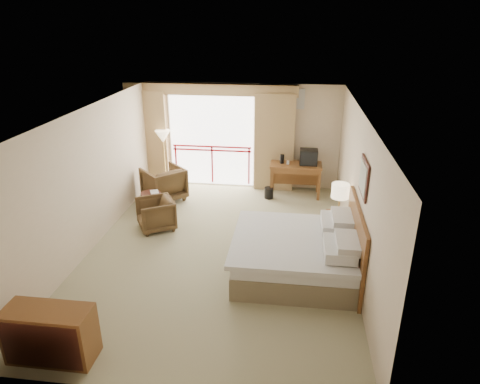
# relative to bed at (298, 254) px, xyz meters

# --- Properties ---
(floor) EXTENTS (7.00, 7.00, 0.00)m
(floor) POSITION_rel_bed_xyz_m (-1.50, 0.60, -0.38)
(floor) COLOR gray
(floor) RESTS_ON ground
(ceiling) EXTENTS (7.00, 7.00, 0.00)m
(ceiling) POSITION_rel_bed_xyz_m (-1.50, 0.60, 2.32)
(ceiling) COLOR white
(ceiling) RESTS_ON wall_back
(wall_back) EXTENTS (5.00, 0.00, 5.00)m
(wall_back) POSITION_rel_bed_xyz_m (-1.50, 4.10, 0.97)
(wall_back) COLOR beige
(wall_back) RESTS_ON ground
(wall_front) EXTENTS (5.00, 0.00, 5.00)m
(wall_front) POSITION_rel_bed_xyz_m (-1.50, -2.90, 0.97)
(wall_front) COLOR beige
(wall_front) RESTS_ON ground
(wall_left) EXTENTS (0.00, 7.00, 7.00)m
(wall_left) POSITION_rel_bed_xyz_m (-4.00, 0.60, 0.97)
(wall_left) COLOR beige
(wall_left) RESTS_ON ground
(wall_right) EXTENTS (0.00, 7.00, 7.00)m
(wall_right) POSITION_rel_bed_xyz_m (1.00, 0.60, 0.97)
(wall_right) COLOR beige
(wall_right) RESTS_ON ground
(balcony_door) EXTENTS (2.40, 0.00, 2.40)m
(balcony_door) POSITION_rel_bed_xyz_m (-2.30, 4.08, 0.82)
(balcony_door) COLOR white
(balcony_door) RESTS_ON wall_back
(balcony_railing) EXTENTS (2.09, 0.03, 1.02)m
(balcony_railing) POSITION_rel_bed_xyz_m (-2.30, 4.06, 0.44)
(balcony_railing) COLOR #A50E17
(balcony_railing) RESTS_ON wall_back
(curtain_left) EXTENTS (1.00, 0.26, 2.50)m
(curtain_left) POSITION_rel_bed_xyz_m (-3.95, 3.95, 0.87)
(curtain_left) COLOR olive
(curtain_left) RESTS_ON wall_back
(curtain_right) EXTENTS (1.00, 0.26, 2.50)m
(curtain_right) POSITION_rel_bed_xyz_m (-0.65, 3.95, 0.87)
(curtain_right) COLOR olive
(curtain_right) RESTS_ON wall_back
(valance) EXTENTS (4.40, 0.22, 0.28)m
(valance) POSITION_rel_bed_xyz_m (-2.30, 3.98, 2.17)
(valance) COLOR olive
(valance) RESTS_ON wall_back
(hvac_vent) EXTENTS (0.50, 0.04, 0.50)m
(hvac_vent) POSITION_rel_bed_xyz_m (-0.20, 4.07, 1.97)
(hvac_vent) COLOR silver
(hvac_vent) RESTS_ON wall_back
(bed) EXTENTS (2.13, 2.06, 0.97)m
(bed) POSITION_rel_bed_xyz_m (0.00, 0.00, 0.00)
(bed) COLOR brown
(bed) RESTS_ON floor
(headboard) EXTENTS (0.06, 2.10, 1.30)m
(headboard) POSITION_rel_bed_xyz_m (0.96, 0.00, 0.27)
(headboard) COLOR brown
(headboard) RESTS_ON wall_right
(framed_art) EXTENTS (0.04, 0.72, 0.60)m
(framed_art) POSITION_rel_bed_xyz_m (0.97, 0.00, 1.47)
(framed_art) COLOR black
(framed_art) RESTS_ON wall_right
(nightstand) EXTENTS (0.47, 0.54, 0.61)m
(nightstand) POSITION_rel_bed_xyz_m (0.78, 1.21, -0.07)
(nightstand) COLOR brown
(nightstand) RESTS_ON floor
(table_lamp) EXTENTS (0.34, 0.34, 0.61)m
(table_lamp) POSITION_rel_bed_xyz_m (0.78, 1.26, 0.71)
(table_lamp) COLOR tan
(table_lamp) RESTS_ON nightstand
(phone) EXTENTS (0.21, 0.18, 0.08)m
(phone) POSITION_rel_bed_xyz_m (0.73, 1.06, 0.28)
(phone) COLOR black
(phone) RESTS_ON nightstand
(desk) EXTENTS (1.27, 0.62, 0.83)m
(desk) POSITION_rel_bed_xyz_m (-0.08, 3.62, 0.27)
(desk) COLOR brown
(desk) RESTS_ON floor
(tv) EXTENTS (0.43, 0.34, 0.39)m
(tv) POSITION_rel_bed_xyz_m (0.22, 3.56, 0.65)
(tv) COLOR black
(tv) RESTS_ON desk
(coffee_maker) EXTENTS (0.14, 0.14, 0.23)m
(coffee_maker) POSITION_rel_bed_xyz_m (-0.43, 3.57, 0.57)
(coffee_maker) COLOR black
(coffee_maker) RESTS_ON desk
(cup) EXTENTS (0.07, 0.07, 0.09)m
(cup) POSITION_rel_bed_xyz_m (-0.28, 3.52, 0.50)
(cup) COLOR white
(cup) RESTS_ON desk
(wastebasket) EXTENTS (0.28, 0.28, 0.28)m
(wastebasket) POSITION_rel_bed_xyz_m (-0.72, 3.28, -0.24)
(wastebasket) COLOR black
(wastebasket) RESTS_ON floor
(armchair_far) EXTENTS (1.27, 1.27, 0.83)m
(armchair_far) POSITION_rel_bed_xyz_m (-3.29, 2.88, -0.38)
(armchair_far) COLOR #432E18
(armchair_far) RESTS_ON floor
(armchair_near) EXTENTS (1.00, 1.00, 0.68)m
(armchair_near) POSITION_rel_bed_xyz_m (-3.00, 1.32, -0.38)
(armchair_near) COLOR #432E18
(armchair_near) RESTS_ON floor
(side_table) EXTENTS (0.46, 0.46, 0.50)m
(side_table) POSITION_rel_bed_xyz_m (-3.35, 2.05, -0.03)
(side_table) COLOR black
(side_table) RESTS_ON floor
(book) EXTENTS (0.26, 0.29, 0.02)m
(book) POSITION_rel_bed_xyz_m (-3.35, 2.05, 0.13)
(book) COLOR white
(book) RESTS_ON side_table
(floor_lamp) EXTENTS (0.39, 0.39, 1.53)m
(floor_lamp) POSITION_rel_bed_xyz_m (-3.50, 3.72, 0.94)
(floor_lamp) COLOR tan
(floor_lamp) RESTS_ON floor
(dresser) EXTENTS (1.15, 0.49, 0.76)m
(dresser) POSITION_rel_bed_xyz_m (-3.22, -2.49, 0.01)
(dresser) COLOR brown
(dresser) RESTS_ON floor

